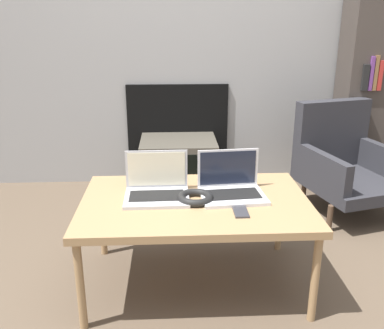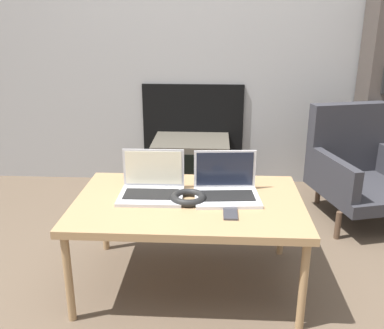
% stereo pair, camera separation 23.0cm
% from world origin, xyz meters
% --- Properties ---
extents(ground_plane, '(14.00, 14.00, 0.00)m').
position_xyz_m(ground_plane, '(0.00, 0.00, 0.00)').
color(ground_plane, brown).
extents(wall_back, '(7.00, 0.08, 2.60)m').
position_xyz_m(wall_back, '(-0.00, 1.83, 1.28)').
color(wall_back, '#999999').
rests_on(wall_back, ground_plane).
extents(table, '(1.09, 0.70, 0.46)m').
position_xyz_m(table, '(0.00, 0.33, 0.42)').
color(table, '#9E7A51').
rests_on(table, ground_plane).
extents(laptop_left, '(0.31, 0.25, 0.21)m').
position_xyz_m(laptop_left, '(-0.18, 0.39, 0.50)').
color(laptop_left, '#B2B2B7').
rests_on(laptop_left, table).
extents(laptop_right, '(0.33, 0.27, 0.21)m').
position_xyz_m(laptop_right, '(0.18, 0.39, 0.50)').
color(laptop_right, silver).
rests_on(laptop_right, table).
extents(headphones, '(0.17, 0.17, 0.04)m').
position_xyz_m(headphones, '(-0.00, 0.32, 0.48)').
color(headphones, black).
rests_on(headphones, table).
extents(phone, '(0.06, 0.13, 0.01)m').
position_xyz_m(phone, '(0.20, 0.19, 0.46)').
color(phone, '#333338').
rests_on(phone, table).
extents(tv, '(0.57, 0.47, 0.42)m').
position_xyz_m(tv, '(-0.06, 1.55, 0.21)').
color(tv, '#4C473D').
rests_on(tv, ground_plane).
extents(armchair, '(0.70, 0.76, 0.74)m').
position_xyz_m(armchair, '(1.08, 1.21, 0.35)').
color(armchair, '#2D2D33').
rests_on(armchair, ground_plane).
extents(bookshelf, '(0.62, 0.32, 1.44)m').
position_xyz_m(bookshelf, '(1.49, 1.63, 0.72)').
color(bookshelf, '#3F3833').
rests_on(bookshelf, ground_plane).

